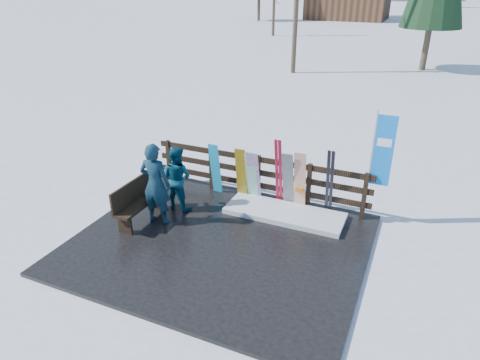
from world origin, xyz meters
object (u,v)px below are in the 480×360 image
at_px(snowboard_4, 288,180).
at_px(snowboard_3, 254,176).
at_px(rental_flag, 380,155).
at_px(snowboard_1, 252,177).
at_px(snowboard_5, 300,182).
at_px(snowboard_0, 215,169).
at_px(person_front, 155,184).
at_px(snowboard_2, 241,174).
at_px(person_back, 177,178).
at_px(bench, 137,200).

bearing_deg(snowboard_4, snowboard_3, 180.00).
height_order(snowboard_3, rental_flag, rental_flag).
relative_size(snowboard_1, snowboard_5, 0.86).
distance_m(snowboard_0, person_front, 1.90).
bearing_deg(person_front, snowboard_3, -138.69).
distance_m(snowboard_2, snowboard_3, 0.34).
bearing_deg(snowboard_2, person_back, -139.66).
relative_size(rental_flag, person_back, 1.66).
bearing_deg(snowboard_3, rental_flag, 5.46).
bearing_deg(snowboard_5, person_back, -159.18).
height_order(snowboard_5, person_back, person_back).
distance_m(bench, snowboard_1, 2.78).
relative_size(bench, snowboard_1, 1.14).
distance_m(snowboard_0, snowboard_1, 0.99).
distance_m(snowboard_4, snowboard_5, 0.29).
bearing_deg(snowboard_4, snowboard_5, 0.00).
xyz_separation_m(snowboard_0, snowboard_1, (0.99, 0.00, -0.05)).
bearing_deg(snowboard_5, rental_flag, 9.21).
relative_size(rental_flag, person_front, 1.36).
relative_size(snowboard_2, snowboard_4, 0.91).
height_order(rental_flag, person_back, rental_flag).
xyz_separation_m(snowboard_0, snowboard_4, (1.92, -0.00, 0.04)).
height_order(snowboard_1, snowboard_2, snowboard_2).
xyz_separation_m(bench, rental_flag, (4.90, 2.18, 1.09)).
relative_size(snowboard_0, snowboard_1, 1.07).
xyz_separation_m(bench, snowboard_0, (1.02, 1.91, 0.18)).
distance_m(bench, snowboard_0, 2.17).
height_order(bench, snowboard_4, snowboard_4).
height_order(bench, snowboard_0, snowboard_0).
bearing_deg(snowboard_2, snowboard_3, 0.00).
height_order(snowboard_2, rental_flag, rental_flag).
relative_size(snowboard_0, snowboard_2, 1.02).
bearing_deg(snowboard_3, snowboard_4, -0.00).
bearing_deg(person_back, person_front, 88.09).
xyz_separation_m(snowboard_1, snowboard_4, (0.93, -0.00, 0.09)).
height_order(snowboard_1, snowboard_4, snowboard_4).
xyz_separation_m(snowboard_0, person_back, (-0.50, -1.03, 0.09)).
bearing_deg(bench, rental_flag, 23.98).
bearing_deg(person_front, rental_flag, -161.73).
bearing_deg(rental_flag, snowboard_1, -174.65).
bearing_deg(bench, person_back, 59.28).
height_order(bench, person_front, person_front).
bearing_deg(snowboard_4, snowboard_1, 180.00).
bearing_deg(snowboard_4, snowboard_0, 180.00).
bearing_deg(person_back, rental_flag, -160.13).
xyz_separation_m(bench, person_front, (0.45, 0.11, 0.44)).
height_order(snowboard_2, person_back, person_back).
distance_m(bench, person_back, 1.06).
xyz_separation_m(snowboard_3, snowboard_4, (0.87, -0.00, 0.06)).
bearing_deg(snowboard_2, snowboard_5, 0.00).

